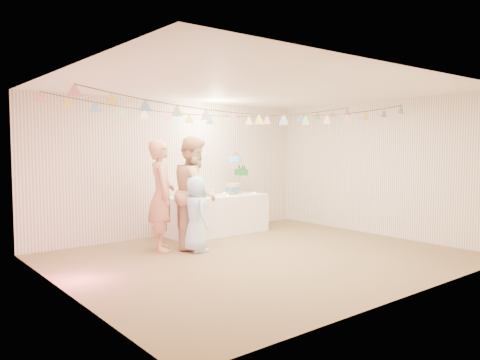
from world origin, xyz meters
TOP-DOWN VIEW (x-y plane):
  - floor at (0.00, 0.00)m, footprint 6.00×6.00m
  - ceiling at (0.00, 0.00)m, footprint 6.00×6.00m
  - back_wall at (0.00, 2.50)m, footprint 6.00×6.00m
  - front_wall at (0.00, -2.50)m, footprint 6.00×6.00m
  - left_wall at (-3.00, 0.00)m, footprint 5.00×5.00m
  - right_wall at (3.00, 0.00)m, footprint 5.00×5.00m
  - table at (0.60, 2.03)m, footprint 2.02×0.81m
  - cake_stand at (1.15, 2.08)m, footprint 0.71×0.41m
  - cake_bottom at (1.00, 2.02)m, footprint 0.31×0.31m
  - cake_middle at (1.33, 2.17)m, footprint 0.27×0.27m
  - cake_top_tier at (1.09, 2.05)m, footprint 0.25×0.25m
  - platter at (0.00, 1.98)m, footprint 0.30×0.30m
  - posy at (0.55, 2.08)m, footprint 0.12×0.12m
  - person_adult_a at (-0.99, 1.38)m, footprint 0.66×0.79m
  - person_adult_b at (-0.43, 1.25)m, footprint 1.13×1.16m
  - person_child at (-0.60, 0.95)m, footprint 0.47×0.65m
  - bunting_back at (0.00, 1.10)m, footprint 5.60×1.10m
  - bunting_front at (0.00, -0.20)m, footprint 5.60×0.90m
  - tealight_0 at (-0.20, 1.88)m, footprint 0.04×0.04m
  - tealight_1 at (0.25, 2.21)m, footprint 0.04×0.04m
  - tealight_2 at (0.70, 1.81)m, footprint 0.04×0.04m
  - tealight_3 at (0.95, 2.25)m, footprint 0.04×0.04m
  - tealight_4 at (1.42, 1.85)m, footprint 0.04×0.04m

SIDE VIEW (x-z plane):
  - floor at x=0.00m, z-range 0.00..0.00m
  - table at x=0.60m, z-range 0.00..0.76m
  - person_child at x=-0.60m, z-range 0.00..1.24m
  - platter at x=0.00m, z-range 0.75..0.77m
  - tealight_0 at x=-0.20m, z-range 0.76..0.79m
  - tealight_1 at x=0.25m, z-range 0.76..0.79m
  - tealight_2 at x=0.70m, z-range 0.76..0.79m
  - tealight_3 at x=0.95m, z-range 0.76..0.79m
  - tealight_4 at x=1.42m, z-range 0.76..0.79m
  - posy at x=0.55m, z-range 0.75..0.89m
  - cake_bottom at x=1.00m, z-range 0.76..0.91m
  - person_adult_a at x=-0.99m, z-range 0.00..1.83m
  - person_adult_b at x=-0.43m, z-range 0.00..1.89m
  - cake_middle at x=1.33m, z-range 1.00..1.22m
  - cake_stand at x=1.15m, z-range 0.75..1.54m
  - back_wall at x=0.00m, z-range 1.30..1.30m
  - front_wall at x=0.00m, z-range 1.30..1.30m
  - left_wall at x=-3.00m, z-range 1.30..1.30m
  - right_wall at x=3.00m, z-range 1.30..1.30m
  - cake_top_tier at x=1.09m, z-range 1.28..1.47m
  - bunting_front at x=0.00m, z-range 2.14..2.50m
  - bunting_back at x=0.00m, z-range 2.15..2.55m
  - ceiling at x=0.00m, z-range 2.60..2.60m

